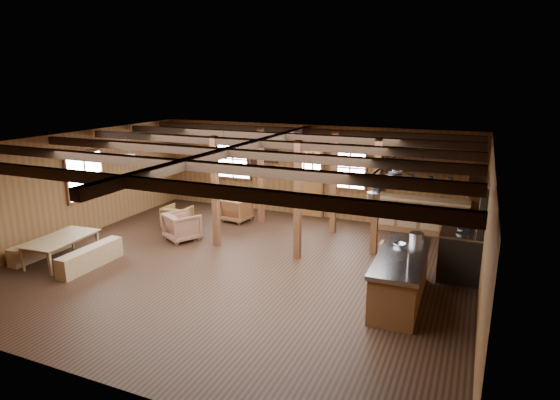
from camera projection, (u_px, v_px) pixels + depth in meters
name	position (u px, v px, depth m)	size (l,w,h in m)	color
room	(239.00, 207.00, 10.28)	(10.04, 9.04, 2.84)	black
ceiling_joists	(241.00, 148.00, 10.11)	(9.80, 8.82, 0.18)	black
timber_posts	(295.00, 189.00, 11.92)	(3.95, 2.35, 2.80)	#4C2C15
back_door	(308.00, 188.00, 14.36)	(1.02, 0.08, 2.15)	brown
window_back_left	(233.00, 159.00, 15.19)	(1.32, 0.06, 1.32)	white
window_back_right	(350.00, 168.00, 13.69)	(1.02, 0.06, 1.32)	white
window_left	(85.00, 176.00, 12.58)	(0.14, 1.24, 1.32)	white
notice_boards	(264.00, 160.00, 14.75)	(1.08, 0.03, 0.90)	beige
back_counter	(420.00, 211.00, 12.91)	(2.55, 0.60, 2.45)	brown
pendant_lamps	(178.00, 156.00, 11.81)	(1.86, 2.36, 0.66)	#2E2E30
pot_rack	(387.00, 179.00, 9.11)	(0.40, 3.00, 0.45)	#2E2E30
kitchen_island	(400.00, 277.00, 8.88)	(0.94, 2.52, 1.20)	brown
step_stool	(388.00, 251.00, 11.03)	(0.45, 0.32, 0.40)	brown
commercial_range	(465.00, 243.00, 10.17)	(0.89, 1.74, 2.15)	#2E2E30
dining_table	(63.00, 250.00, 10.83)	(1.66, 0.93, 0.58)	olive
bench_wall	(40.00, 248.00, 11.14)	(0.29, 1.56, 0.43)	brown
bench_aisle	(91.00, 257.00, 10.53)	(0.32, 1.71, 0.47)	brown
armchair_a	(177.00, 217.00, 13.28)	(0.69, 0.71, 0.65)	brown
armchair_b	(237.00, 209.00, 13.92)	(0.76, 0.79, 0.72)	brown
armchair_c	(182.00, 226.00, 12.29)	(0.79, 0.81, 0.74)	brown
counter_pot	(417.00, 237.00, 9.49)	(0.29, 0.29, 0.17)	#B8BBBF
bowl	(400.00, 245.00, 9.21)	(0.23, 0.23, 0.06)	silver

